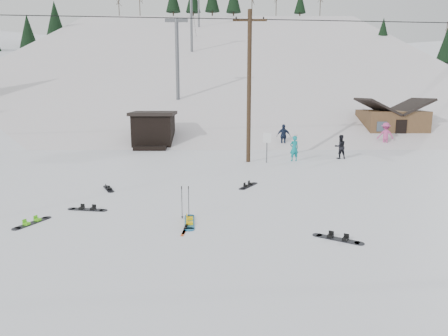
{
  "coord_description": "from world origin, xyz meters",
  "views": [
    {
      "loc": [
        0.34,
        -10.47,
        4.29
      ],
      "look_at": [
        0.43,
        4.62,
        1.4
      ],
      "focal_mm": 32.0,
      "sensor_mm": 36.0,
      "label": 1
    }
  ],
  "objects_px": {
    "cabin": "(391,125)",
    "hero_snowboard": "(190,222)",
    "hero_skis": "(186,228)",
    "utility_pole": "(249,85)"
  },
  "relations": [
    {
      "from": "utility_pole",
      "to": "hero_skis",
      "type": "xyz_separation_m",
      "value": [
        -2.81,
        -12.31,
        -4.66
      ]
    },
    {
      "from": "cabin",
      "to": "hero_snowboard",
      "type": "relative_size",
      "value": 3.18
    },
    {
      "from": "hero_snowboard",
      "to": "cabin",
      "type": "bearing_deg",
      "value": -40.19
    },
    {
      "from": "utility_pole",
      "to": "hero_snowboard",
      "type": "distance_m",
      "value": 12.94
    },
    {
      "from": "utility_pole",
      "to": "hero_snowboard",
      "type": "relative_size",
      "value": 5.31
    },
    {
      "from": "cabin",
      "to": "hero_skis",
      "type": "distance_m",
      "value": 27.38
    },
    {
      "from": "hero_skis",
      "to": "cabin",
      "type": "bearing_deg",
      "value": 58.91
    },
    {
      "from": "hero_snowboard",
      "to": "hero_skis",
      "type": "height_order",
      "value": "hero_snowboard"
    },
    {
      "from": "utility_pole",
      "to": "cabin",
      "type": "bearing_deg",
      "value": 37.56
    },
    {
      "from": "cabin",
      "to": "hero_skis",
      "type": "xyz_separation_m",
      "value": [
        -15.81,
        -22.31,
        -1.46
      ]
    }
  ]
}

